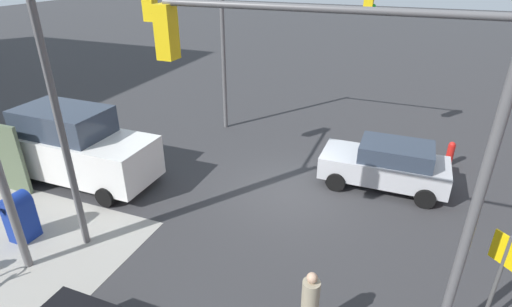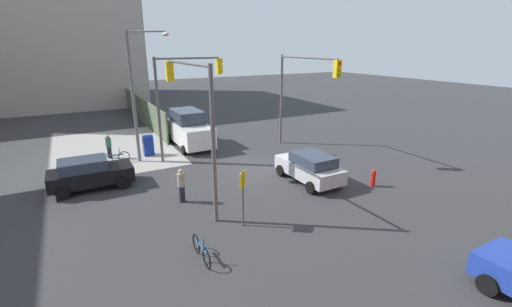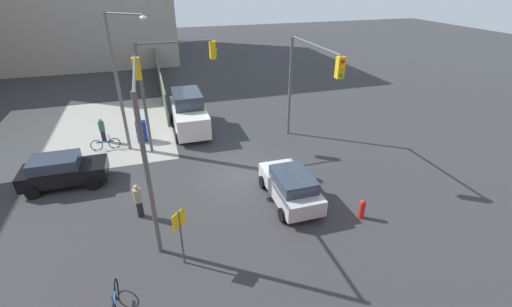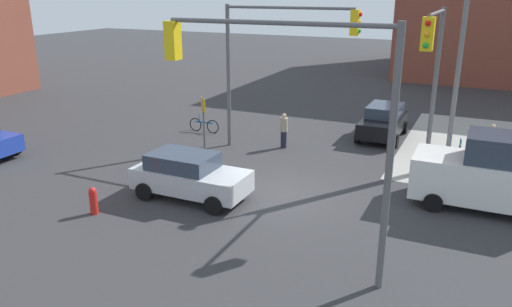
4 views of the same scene
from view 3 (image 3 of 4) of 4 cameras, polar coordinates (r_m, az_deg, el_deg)
name	(u,v)px [view 3 (image 3 of 4)]	position (r m, az deg, el deg)	size (l,w,h in m)	color
ground_plane	(241,176)	(18.53, -2.46, -3.79)	(120.00, 120.00, 0.00)	#333335
sidewalk_corner	(83,131)	(26.66, -26.92, 3.32)	(12.00, 12.00, 0.01)	#9E9B93
construction_fence	(160,77)	(33.79, -15.77, 12.18)	(18.78, 0.12, 2.40)	#56664C
traffic_signal_nw_corner	(142,119)	(14.10, -18.53, 5.43)	(6.10, 0.36, 6.50)	#59595B
traffic_signal_se_corner	(307,74)	(19.98, 8.51, 12.92)	(6.18, 0.36, 6.50)	#59595B
traffic_signal_ne_corner	(171,76)	(20.49, -13.95, 12.49)	(0.36, 4.49, 6.50)	#59595B
street_lamp_corner	(121,75)	(20.95, -21.55, 12.10)	(1.84, 2.18, 8.00)	slate
warning_sign_two_way	(180,229)	(12.76, -12.54, -12.11)	(0.48, 0.48, 2.40)	#4C4C4C
mailbox_blue	(141,130)	(23.31, -18.55, 3.74)	(0.56, 0.64, 1.43)	navy
fire_hydrant	(362,209)	(16.01, 17.26, -8.77)	(0.26, 0.26, 0.94)	red
sedan_black	(62,171)	(19.96, -29.56, -2.48)	(2.02, 4.03, 1.62)	black
hatchback_silver	(291,186)	(16.25, 5.80, -5.38)	(4.13, 2.02, 1.62)	#B7BABF
van_white_delivery	(189,112)	(24.06, -11.15, 6.76)	(5.40, 2.32, 2.62)	white
pedestrian_crossing	(138,200)	(16.02, -19.01, -7.40)	(0.36, 0.36, 1.66)	#9E937A
pedestrian_waiting	(102,130)	(24.07, -24.26, 3.62)	(0.36, 0.36, 1.61)	#2D664C
bicycle_leaning_on_fence	(106,144)	(23.14, -23.77, 1.44)	(0.05, 1.75, 0.97)	black
bicycle_at_crosswalk	(116,302)	(12.80, -22.37, -21.86)	(1.75, 0.05, 0.97)	black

